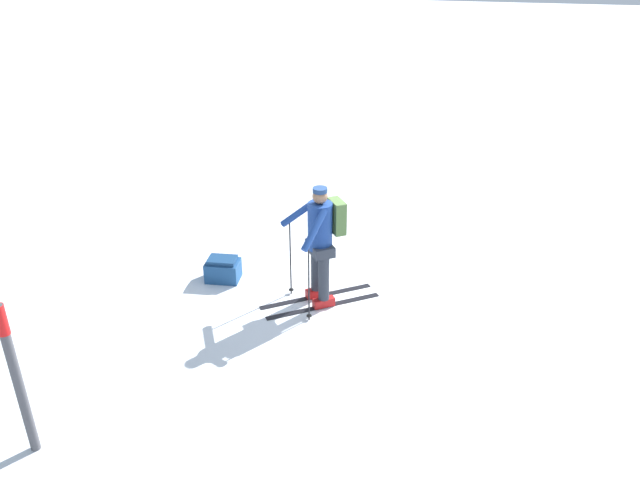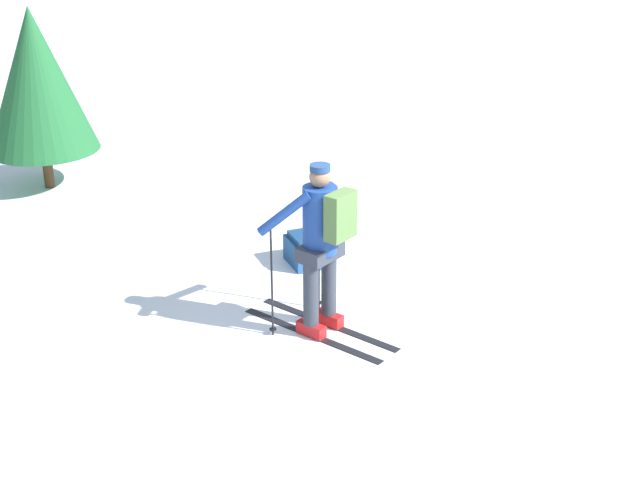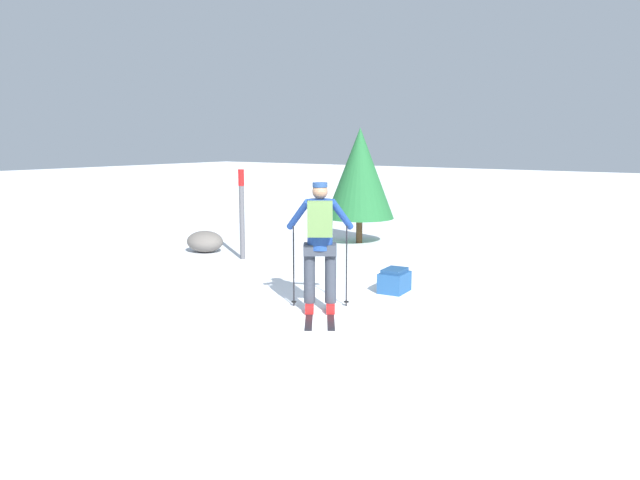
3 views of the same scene
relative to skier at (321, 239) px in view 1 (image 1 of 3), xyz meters
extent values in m
plane|color=white|center=(0.60, -0.61, -0.98)|extent=(80.00, 80.00, 0.00)
cube|color=black|center=(-0.12, -0.07, -0.98)|extent=(1.03, 1.41, 0.01)
cube|color=red|center=(-0.12, -0.07, -0.91)|extent=(0.26, 0.31, 0.12)
cylinder|color=#2D333D|center=(-0.12, -0.07, -0.49)|extent=(0.15, 0.15, 0.72)
cube|color=black|center=(0.10, 0.09, -0.98)|extent=(1.03, 1.41, 0.01)
cube|color=red|center=(0.10, 0.09, -0.91)|extent=(0.26, 0.31, 0.12)
cylinder|color=#2D333D|center=(0.10, 0.09, -0.49)|extent=(0.15, 0.15, 0.72)
cube|color=#2D333D|center=(-0.01, 0.01, -0.14)|extent=(0.51, 0.47, 0.14)
cylinder|color=navy|center=(-0.01, 0.01, 0.19)|extent=(0.33, 0.33, 0.65)
sphere|color=#8C664C|center=(-0.01, 0.01, 0.61)|extent=(0.20, 0.20, 0.20)
cylinder|color=navy|center=(-0.01, 0.01, 0.70)|extent=(0.19, 0.19, 0.06)
cube|color=#4C6B38|center=(0.13, -0.18, 0.29)|extent=(0.34, 0.30, 0.45)
cylinder|color=black|center=(-0.48, 0.05, -0.40)|extent=(0.02, 0.02, 1.16)
cylinder|color=black|center=(-0.48, 0.05, -0.92)|extent=(0.07, 0.07, 0.01)
cylinder|color=navy|center=(-0.35, 0.01, 0.29)|extent=(0.51, 0.27, 0.45)
cylinder|color=black|center=(0.11, 0.47, -0.40)|extent=(0.02, 0.02, 1.16)
cylinder|color=black|center=(0.11, 0.47, -0.92)|extent=(0.07, 0.07, 0.01)
cylinder|color=navy|center=(0.11, 0.33, 0.29)|extent=(0.10, 0.52, 0.45)
cube|color=navy|center=(0.26, 1.55, -0.83)|extent=(0.41, 0.52, 0.30)
cube|color=navy|center=(0.26, 1.55, -0.66)|extent=(0.33, 0.44, 0.06)
cylinder|color=#4C4C51|center=(-3.34, 2.17, -0.13)|extent=(0.10, 0.10, 1.70)
cylinder|color=red|center=(-3.34, 2.17, 0.57)|extent=(0.11, 0.11, 0.31)
camera|label=1|loc=(-7.22, -1.68, 3.71)|focal=35.00mm
camera|label=2|loc=(-2.17, -7.37, 3.32)|focal=50.00mm
camera|label=3|loc=(4.60, -6.50, 1.28)|focal=35.00mm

